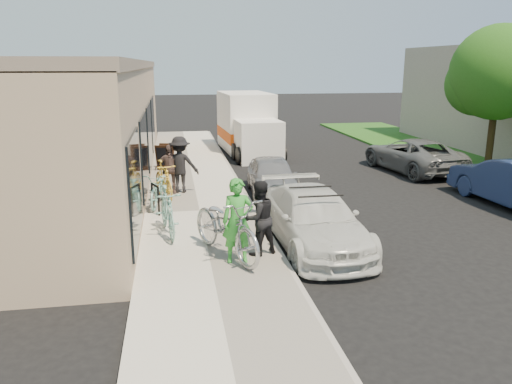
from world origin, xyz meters
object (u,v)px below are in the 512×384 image
bike_rack (155,196)px  tandem_bike (226,226)px  woman_rider (238,221)px  cruiser_bike_a (167,211)px  man_standing (259,218)px  bystander_b (169,169)px  far_car_gray (412,155)px  median_tree (497,76)px  cruiser_bike_b (159,189)px  cruiser_bike_c (164,180)px  moving_truck (248,127)px  sedan_silver (272,176)px  bystander_a (180,165)px  sedan_white (314,219)px  sandwich_board (165,157)px

bike_rack → tandem_bike: (1.56, -3.45, 0.18)m
bike_rack → woman_rider: 4.19m
cruiser_bike_a → man_standing: bearing=-49.1°
bystander_b → far_car_gray: bearing=14.0°
median_tree → bystander_b: (-12.40, -2.09, -2.73)m
median_tree → cruiser_bike_b: bearing=-164.7°
median_tree → woman_rider: 13.91m
far_car_gray → cruiser_bike_c: (-9.58, -3.14, 0.07)m
median_tree → moving_truck: bearing=147.2°
man_standing → cruiser_bike_c: man_standing is taller
bike_rack → sedan_silver: 4.09m
man_standing → bystander_b: 5.93m
cruiser_bike_c → sedan_silver: bearing=-8.1°
far_car_gray → cruiser_bike_b: size_ratio=2.52×
bystander_a → far_car_gray: bearing=-156.3°
bystander_a → bystander_b: bearing=16.1°
woman_rider → bystander_b: size_ratio=1.14×
tandem_bike → woman_rider: woman_rider is taller
sedan_white → far_car_gray: bearing=48.5°
woman_rider → cruiser_bike_c: bearing=110.7°
sandwich_board → man_standing: size_ratio=0.61×
cruiser_bike_b → woman_rider: bearing=-59.3°
cruiser_bike_b → sandwich_board: bearing=99.0°
cruiser_bike_b → bystander_b: size_ratio=1.21×
sedan_silver → cruiser_bike_c: bearing=-168.9°
bike_rack → far_car_gray: (9.79, 4.64, 0.02)m
far_car_gray → tandem_bike: bearing=37.1°
sedan_white → cruiser_bike_a: bearing=162.3°
median_tree → sedan_silver: bearing=-165.5°
sedan_white → bystander_a: (-2.93, 4.99, 0.40)m
sedan_silver → far_car_gray: (6.17, 2.74, 0.03)m
bike_rack → bystander_b: size_ratio=0.52×
woman_rider → cruiser_bike_c: 5.51m
sandwich_board → cruiser_bike_a: 7.63m
tandem_bike → cruiser_bike_b: (-1.48, 4.26, -0.18)m
sedan_white → cruiser_bike_a: 3.47m
tandem_bike → bystander_b: size_ratio=1.65×
moving_truck → median_tree: bearing=-36.1°
sandwich_board → cruiser_bike_c: (0.00, -4.32, 0.07)m
sedan_white → bystander_b: bystander_b is taller
sedan_silver → tandem_bike: bearing=-106.8°
bike_rack → man_standing: man_standing is taller
sandwich_board → far_car_gray: far_car_gray is taller
bike_rack → tandem_bike: 3.79m
bike_rack → bystander_b: bearing=79.8°
tandem_bike → bystander_b: (-1.17, 5.64, 0.10)m
far_car_gray → man_standing: size_ratio=2.92×
sandwich_board → moving_truck: bearing=64.5°
far_car_gray → cruiser_bike_a: (-9.46, -6.45, 0.06)m
tandem_bike → sedan_white: bearing=-6.0°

